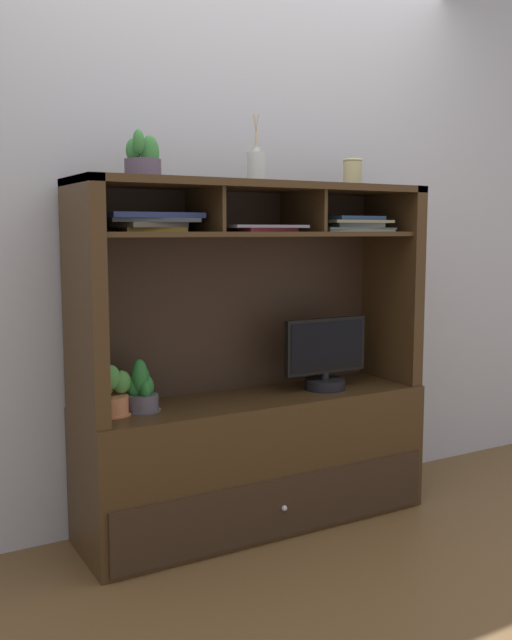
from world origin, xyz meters
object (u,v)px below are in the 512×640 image
object	(u,v)px
potted_fern	(111,396)
potted_succulent	(143,162)
potted_orchid	(142,391)
magazine_stack_centre	(261,228)
magazine_stack_left	(351,225)
ceramic_vase	(353,172)
diffuser_bottle	(256,167)
tv_monitor	(325,358)
magazine_stack_right	(149,220)
media_console	(255,421)

from	to	relation	value
potted_fern	potted_succulent	world-z (taller)	potted_succulent
potted_orchid	magazine_stack_centre	distance (m)	0.83
magazine_stack_left	ceramic_vase	world-z (taller)	ceramic_vase
magazine_stack_left	diffuser_bottle	distance (m)	0.55
tv_monitor	magazine_stack_right	distance (m)	1.01
potted_fern	magazine_stack_centre	xyz separation A→B (m)	(0.64, -0.06, 0.65)
potted_orchid	magazine_stack_right	bearing A→B (deg)	36.94
potted_orchid	potted_succulent	distance (m)	0.90
media_console	diffuser_bottle	size ratio (longest dim) A/B	5.56
magazine_stack_centre	diffuser_bottle	bearing A→B (deg)	82.02
potted_succulent	ceramic_vase	xyz separation A→B (m)	(1.01, 0.00, 0.00)
magazine_stack_centre	diffuser_bottle	distance (m)	0.26
diffuser_bottle	potted_succulent	distance (m)	0.51
potted_succulent	magazine_stack_centre	bearing A→B (deg)	-5.40
magazine_stack_left	magazine_stack_centre	distance (m)	0.50
potted_fern	ceramic_vase	xyz separation A→B (m)	(1.16, -0.01, 0.90)
diffuser_bottle	ceramic_vase	xyz separation A→B (m)	(0.51, -0.01, -0.00)
potted_succulent	magazine_stack_left	bearing A→B (deg)	-0.69
magazine_stack_left	magazine_stack_centre	size ratio (longest dim) A/B	1.14
potted_orchid	ceramic_vase	bearing A→B (deg)	-0.80
tv_monitor	potted_fern	world-z (taller)	tv_monitor
media_console	magazine_stack_centre	size ratio (longest dim) A/B	4.55
tv_monitor	potted_succulent	distance (m)	1.19
tv_monitor	diffuser_bottle	bearing A→B (deg)	173.29
magazine_stack_left	magazine_stack_right	world-z (taller)	magazine_stack_right
media_console	ceramic_vase	world-z (taller)	ceramic_vase
media_console	ceramic_vase	size ratio (longest dim) A/B	12.62
tv_monitor	potted_orchid	world-z (taller)	tv_monitor
tv_monitor	potted_orchid	distance (m)	0.87
potted_fern	magazine_stack_centre	distance (m)	0.92
tv_monitor	potted_succulent	size ratio (longest dim) A/B	2.35
magazine_stack_right	potted_succulent	bearing A→B (deg)	-127.26
magazine_stack_left	ceramic_vase	bearing A→B (deg)	35.94
media_console	magazine_stack_left	xyz separation A→B (m)	(0.49, -0.03, 0.86)
media_console	magazine_stack_right	world-z (taller)	media_console
magazine_stack_centre	ceramic_vase	distance (m)	0.57
potted_orchid	potted_fern	xyz separation A→B (m)	(-0.13, -0.00, -0.00)
potted_orchid	ceramic_vase	xyz separation A→B (m)	(1.03, -0.01, 0.90)
tv_monitor	potted_succulent	world-z (taller)	potted_succulent
tv_monitor	magazine_stack_right	bearing A→B (deg)	173.06
tv_monitor	magazine_stack_right	xyz separation A→B (m)	(-0.80, 0.10, 0.61)
potted_succulent	ceramic_vase	world-z (taller)	potted_succulent
media_console	magazine_stack_left	world-z (taller)	media_console
media_console	potted_succulent	xyz separation A→B (m)	(-0.51, -0.01, 1.09)
diffuser_bottle	magazine_stack_left	bearing A→B (deg)	-2.05
potted_succulent	potted_orchid	bearing A→B (deg)	139.20
tv_monitor	diffuser_bottle	size ratio (longest dim) A/B	1.50
magazine_stack_right	potted_fern	bearing A→B (deg)	-165.72
tv_monitor	potted_succulent	xyz separation A→B (m)	(-0.85, 0.03, 0.84)
magazine_stack_right	ceramic_vase	distance (m)	0.99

